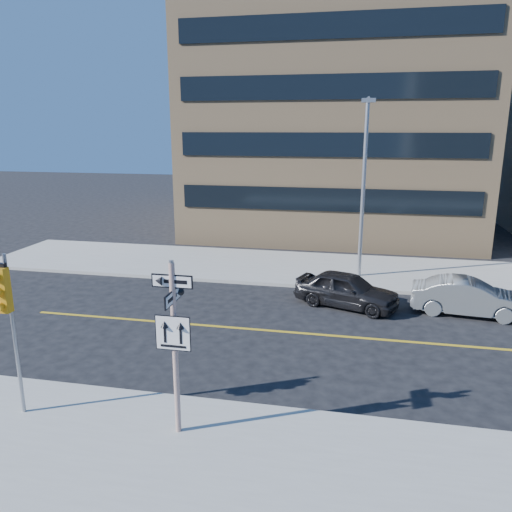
% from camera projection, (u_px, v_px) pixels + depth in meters
% --- Properties ---
extents(ground, '(120.00, 120.00, 0.00)m').
position_uv_depth(ground, '(210.00, 383.00, 13.88)').
color(ground, black).
rests_on(ground, ground).
extents(sign_pole, '(0.92, 0.92, 4.06)m').
position_uv_depth(sign_pole, '(174.00, 339.00, 10.89)').
color(sign_pole, silver).
rests_on(sign_pole, near_sidewalk).
extents(traffic_signal, '(0.32, 0.45, 4.00)m').
position_uv_depth(traffic_signal, '(5.00, 303.00, 11.38)').
color(traffic_signal, gray).
rests_on(traffic_signal, near_sidewalk).
extents(parked_car_a, '(2.93, 4.42, 1.40)m').
position_uv_depth(parked_car_a, '(347.00, 290.00, 19.71)').
color(parked_car_a, black).
rests_on(parked_car_a, ground).
extents(parked_car_b, '(1.93, 4.31, 1.37)m').
position_uv_depth(parked_car_b, '(469.00, 297.00, 18.86)').
color(parked_car_b, slate).
rests_on(parked_car_b, ground).
extents(streetlight_a, '(0.55, 2.25, 8.00)m').
position_uv_depth(streetlight_a, '(364.00, 178.00, 22.12)').
color(streetlight_a, gray).
rests_on(streetlight_a, far_sidewalk).
extents(building_brick, '(18.00, 18.00, 18.00)m').
position_uv_depth(building_brick, '(337.00, 97.00, 34.96)').
color(building_brick, tan).
rests_on(building_brick, ground).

